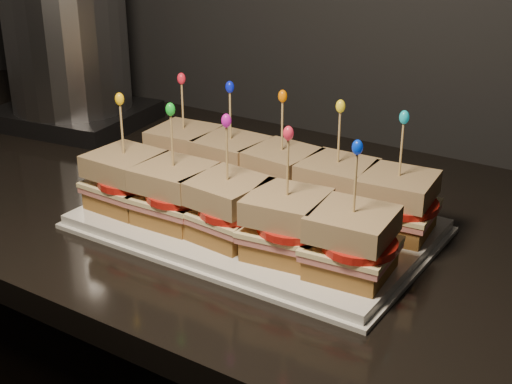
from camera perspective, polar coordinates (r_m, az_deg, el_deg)
The scene contains 75 objects.
platter at distance 0.95m, azimuth 0.00°, elevation -2.55°, with size 0.44×0.27×0.02m, color silver.
platter_rim at distance 0.95m, azimuth 0.00°, elevation -2.88°, with size 0.46×0.29×0.01m, color silver.
sandwich_0_bread_bot at distance 1.08m, azimuth -5.69°, elevation 1.83°, with size 0.08×0.08×0.02m, color brown.
sandwich_0_ham at distance 1.07m, azimuth -5.72°, elevation 2.62°, with size 0.09×0.09×0.01m, color #C86F64.
sandwich_0_cheese at distance 1.07m, azimuth -5.74°, elevation 2.97°, with size 0.10×0.09×0.01m, color #F4E09D.
sandwich_0_tomato at distance 1.06m, azimuth -5.45°, elevation 3.13°, with size 0.08×0.08×0.01m, color red.
sandwich_0_bread_top at distance 1.06m, azimuth -5.79°, elevation 4.32°, with size 0.09×0.09×0.03m, color #60350C.
sandwich_0_pick at distance 1.05m, azimuth -5.89°, elevation 6.63°, with size 0.00×0.00×0.09m, color tan.
sandwich_0_frill at distance 1.04m, azimuth -5.99°, elevation 9.02°, with size 0.01×0.01×0.02m, color red.
sandwich_1_bread_bot at distance 1.03m, azimuth -2.00°, elevation 0.90°, with size 0.08×0.08×0.02m, color brown.
sandwich_1_ham at distance 1.03m, azimuth -2.01°, elevation 1.72°, with size 0.09×0.09×0.01m, color #C86F64.
sandwich_1_cheese at distance 1.02m, azimuth -2.02°, elevation 2.08°, with size 0.10×0.09×0.01m, color #F4E09D.
sandwich_1_tomato at distance 1.01m, azimuth -1.66°, elevation 2.24°, with size 0.08×0.08×0.01m, color red.
sandwich_1_bread_top at distance 1.01m, azimuth -2.04°, elevation 3.49°, with size 0.09×0.09×0.03m, color #60350C.
sandwich_1_pick at distance 1.00m, azimuth -2.08°, elevation 5.90°, with size 0.00×0.00×0.09m, color tan.
sandwich_1_frill at distance 0.99m, azimuth -2.11°, elevation 8.40°, with size 0.01×0.01×0.02m, color #0A17D5.
sandwich_2_bread_bot at distance 0.99m, azimuth 2.02°, elevation -0.12°, with size 0.08×0.08×0.02m, color brown.
sandwich_2_ham at distance 0.98m, azimuth 2.03°, elevation 0.72°, with size 0.09×0.09×0.01m, color #C86F64.
sandwich_2_cheese at distance 0.98m, azimuth 2.04°, elevation 1.10°, with size 0.10×0.09×0.01m, color #F4E09D.
sandwich_2_tomato at distance 0.97m, azimuth 2.47°, elevation 1.25°, with size 0.08×0.08×0.01m, color red.
sandwich_2_bread_top at distance 0.97m, azimuth 2.06°, elevation 2.56°, with size 0.09×0.09×0.03m, color #60350C.
sandwich_2_pick at distance 0.96m, azimuth 2.10°, elevation 5.08°, with size 0.00×0.00×0.09m, color tan.
sandwich_2_frill at distance 0.94m, azimuth 2.14°, elevation 7.68°, with size 0.01×0.01×0.02m, color #E76900.
sandwich_3_bread_bot at distance 0.95m, azimuth 6.38°, elevation -1.23°, with size 0.08×0.08×0.02m, color brown.
sandwich_3_ham at distance 0.95m, azimuth 6.43°, elevation -0.36°, with size 0.09×0.09×0.01m, color #C86F64.
sandwich_3_cheese at distance 0.94m, azimuth 6.45°, elevation 0.03°, with size 0.10×0.09×0.01m, color #F4E09D.
sandwich_3_tomato at distance 0.93m, azimuth 6.95°, elevation 0.17°, with size 0.08×0.08×0.01m, color red.
sandwich_3_bread_top at distance 0.93m, azimuth 6.52°, elevation 1.54°, with size 0.09×0.09×0.03m, color #60350C.
sandwich_3_pick at distance 0.92m, azimuth 6.64°, elevation 4.14°, with size 0.00×0.00×0.09m, color tan.
sandwich_3_frill at distance 0.90m, azimuth 6.78°, elevation 6.84°, with size 0.01×0.01×0.02m, color yellow.
sandwich_4_bread_bot at distance 0.92m, azimuth 11.07°, elevation -2.41°, with size 0.08×0.08×0.02m, color brown.
sandwich_4_ham at distance 0.91m, azimuth 11.15°, elevation -1.52°, with size 0.09×0.09×0.01m, color #C86F64.
sandwich_4_cheese at distance 0.91m, azimuth 11.18°, elevation -1.12°, with size 0.10×0.09×0.01m, color #F4E09D.
sandwich_4_tomato at distance 0.90m, azimuth 11.77°, elevation -0.99°, with size 0.08×0.08×0.01m, color red.
sandwich_4_bread_top at distance 0.90m, azimuth 11.31°, elevation 0.43°, with size 0.09×0.09×0.03m, color #60350C.
sandwich_4_pick at distance 0.88m, azimuth 11.54°, elevation 3.10°, with size 0.00×0.00×0.09m, color tan.
sandwich_4_frill at distance 0.87m, azimuth 11.77°, elevation 5.88°, with size 0.01×0.01×0.02m, color #13ADBC.
sandwich_5_bread_bot at distance 0.99m, azimuth -10.27°, elevation -0.44°, with size 0.08×0.08×0.02m, color brown.
sandwich_5_ham at distance 0.99m, azimuth -10.33°, elevation 0.41°, with size 0.09×0.09×0.01m, color #C86F64.
sandwich_5_cheese at distance 0.98m, azimuth -10.36°, elevation 0.78°, with size 0.10×0.09×0.01m, color #F4E09D.
sandwich_5_tomato at distance 0.97m, azimuth -10.11°, elevation 0.93°, with size 0.08×0.08×0.01m, color red.
sandwich_5_bread_top at distance 0.97m, azimuth -10.47°, elevation 2.24°, with size 0.09×0.09×0.03m, color #60350C.
sandwich_5_pick at distance 0.96m, azimuth -10.67°, elevation 4.74°, with size 0.00×0.00×0.09m, color tan.
sandwich_5_frill at distance 0.95m, azimuth -10.87°, elevation 7.32°, with size 0.01×0.01×0.02m, color #FCB60C.
sandwich_6_bread_bot at distance 0.94m, azimuth -6.47°, elevation -1.58°, with size 0.08×0.08×0.02m, color brown.
sandwich_6_ham at distance 0.93m, azimuth -6.51°, elevation -0.70°, with size 0.09×0.09×0.01m, color #C86F64.
sandwich_6_cheese at distance 0.93m, azimuth -6.53°, elevation -0.30°, with size 0.10×0.09×0.01m, color #F4E09D.
sandwich_6_tomato at distance 0.92m, azimuth -6.21°, elevation -0.16°, with size 0.08×0.08×0.01m, color red.
sandwich_6_bread_top at distance 0.92m, azimuth -6.61°, elevation 1.23°, with size 0.09×0.09×0.03m, color #60350C.
sandwich_6_pick at distance 0.90m, azimuth -6.74°, elevation 3.86°, with size 0.00×0.00×0.09m, color tan.
sandwich_6_frill at distance 0.89m, azimuth -6.87°, elevation 6.59°, with size 0.01×0.01×0.02m, color green.
sandwich_7_bread_bot at distance 0.89m, azimuth -2.24°, elevation -2.84°, with size 0.08×0.08×0.02m, color brown.
sandwich_7_ham at distance 0.89m, azimuth -2.26°, elevation -1.92°, with size 0.09×0.09×0.01m, color #C86F64.
sandwich_7_cheese at distance 0.88m, azimuth -2.27°, elevation -1.51°, with size 0.10×0.09×0.01m, color #F4E09D.
sandwich_7_tomato at distance 0.87m, azimuth -1.86°, elevation -1.38°, with size 0.08×0.08×0.01m, color red.
sandwich_7_bread_top at distance 0.87m, azimuth -2.29°, elevation 0.09°, with size 0.09×0.09×0.03m, color #60350C.
sandwich_7_pick at distance 0.85m, azimuth -2.34°, elevation 2.85°, with size 0.00×0.00×0.09m, color tan.
sandwich_7_frill at distance 0.84m, azimuth -2.39°, elevation 5.72°, with size 0.01×0.01×0.02m, color #C014A5.
sandwich_8_bread_bot at distance 0.85m, azimuth 2.43°, elevation -4.21°, with size 0.08×0.08×0.02m, color brown.
sandwich_8_ham at distance 0.84m, azimuth 2.45°, elevation -3.26°, with size 0.09×0.09×0.01m, color #C86F64.
sandwich_8_cheese at distance 0.84m, azimuth 2.46°, elevation -2.83°, with size 0.10×0.09×0.01m, color #F4E09D.
sandwich_8_tomato at distance 0.83m, azimuth 2.97°, elevation -2.72°, with size 0.08×0.08×0.01m, color red.
sandwich_8_bread_top at distance 0.83m, azimuth 2.49°, elevation -1.17°, with size 0.09×0.09×0.03m, color #60350C.
sandwich_8_pick at distance 0.81m, azimuth 2.55°, elevation 1.71°, with size 0.00×0.00×0.09m, color tan.
sandwich_8_frill at distance 0.80m, azimuth 2.60°, elevation 4.72°, with size 0.01×0.01×0.02m, color #EB243E.
sandwich_9_bread_bot at distance 0.82m, azimuth 7.57°, elevation -5.68°, with size 0.08×0.08×0.02m, color brown.
sandwich_9_ham at distance 0.81m, azimuth 7.63°, elevation -4.70°, with size 0.09×0.09×0.01m, color #C86F64.
sandwich_9_cheese at distance 0.81m, azimuth 7.65°, elevation -4.26°, with size 0.10×0.09×0.01m, color #F4E09D.
sandwich_9_tomato at distance 0.79m, azimuth 8.27°, elevation -4.16°, with size 0.08×0.08×0.01m, color red.
sandwich_9_bread_top at distance 0.79m, azimuth 7.75°, elevation -2.55°, with size 0.09×0.09×0.03m, color #60350C.
sandwich_9_pick at distance 0.78m, azimuth 7.93°, elevation 0.43°, with size 0.00×0.00×0.09m, color tan.
sandwich_9_frill at distance 0.76m, azimuth 8.12°, elevation 3.56°, with size 0.01×0.01×0.02m, color #052EDC.
appliance_base at distance 1.43m, azimuth -14.32°, elevation 6.00°, with size 0.27×0.22×0.03m, color #262628.
appliance_body at distance 1.39m, azimuth -14.99°, elevation 12.41°, with size 0.22×0.22×0.29m, color silver.
appliance at distance 1.39m, azimuth -14.97°, elevation 12.18°, with size 0.27×0.22×0.35m, color silver, non-canonical shape.
Camera 1 is at (-0.51, 0.88, 1.29)m, focal length 50.00 mm.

